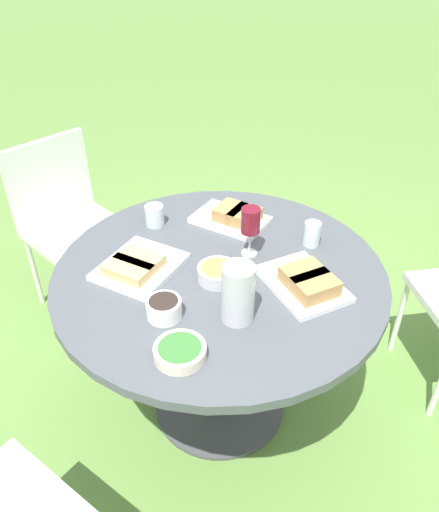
# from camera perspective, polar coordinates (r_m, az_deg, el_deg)

# --- Properties ---
(ground_plane) EXTENTS (40.00, 40.00, 0.00)m
(ground_plane) POSITION_cam_1_polar(r_m,az_deg,el_deg) (2.31, 0.00, -16.47)
(ground_plane) COLOR #668E42
(dining_table) EXTENTS (1.19, 1.19, 0.74)m
(dining_table) POSITION_cam_1_polar(r_m,az_deg,el_deg) (1.86, 0.00, -4.75)
(dining_table) COLOR #4C4C51
(dining_table) RESTS_ON ground_plane
(chair_near_left) EXTENTS (0.52, 0.54, 0.89)m
(chair_near_left) POSITION_cam_1_polar(r_m,az_deg,el_deg) (2.65, -17.04, 4.56)
(chair_near_left) COLOR white
(chair_near_left) RESTS_ON ground_plane
(water_pitcher) EXTENTS (0.11, 0.10, 0.20)m
(water_pitcher) POSITION_cam_1_polar(r_m,az_deg,el_deg) (1.52, 2.12, -4.26)
(water_pitcher) COLOR silver
(water_pitcher) RESTS_ON dining_table
(wine_glass) EXTENTS (0.07, 0.07, 0.19)m
(wine_glass) POSITION_cam_1_polar(r_m,az_deg,el_deg) (1.79, 3.57, 3.87)
(wine_glass) COLOR silver
(wine_glass) RESTS_ON dining_table
(platter_bread_main) EXTENTS (0.36, 0.38, 0.06)m
(platter_bread_main) POSITION_cam_1_polar(r_m,az_deg,el_deg) (1.78, -9.37, -1.12)
(platter_bread_main) COLOR white
(platter_bread_main) RESTS_ON dining_table
(platter_charcuterie) EXTENTS (0.32, 0.24, 0.07)m
(platter_charcuterie) POSITION_cam_1_polar(r_m,az_deg,el_deg) (1.70, 9.87, -2.97)
(platter_charcuterie) COLOR white
(platter_charcuterie) RESTS_ON dining_table
(platter_sandwich_side) EXTENTS (0.35, 0.31, 0.07)m
(platter_sandwich_side) POSITION_cam_1_polar(r_m,az_deg,el_deg) (2.03, 1.67, 4.50)
(platter_sandwich_side) COLOR white
(platter_sandwich_side) RESTS_ON dining_table
(bowl_fries) EXTENTS (0.14, 0.14, 0.05)m
(bowl_fries) POSITION_cam_1_polar(r_m,az_deg,el_deg) (1.72, -0.19, -1.89)
(bowl_fries) COLOR silver
(bowl_fries) RESTS_ON dining_table
(bowl_salad) EXTENTS (0.15, 0.15, 0.04)m
(bowl_salad) POSITION_cam_1_polar(r_m,az_deg,el_deg) (1.46, -4.55, -10.80)
(bowl_salad) COLOR beige
(bowl_salad) RESTS_ON dining_table
(bowl_olives) EXTENTS (0.11, 0.11, 0.06)m
(bowl_olives) POSITION_cam_1_polar(r_m,az_deg,el_deg) (1.58, -6.37, -5.87)
(bowl_olives) COLOR white
(bowl_olives) RESTS_ON dining_table
(cup_water_near) EXTENTS (0.06, 0.06, 0.10)m
(cup_water_near) POSITION_cam_1_polar(r_m,az_deg,el_deg) (1.92, 10.53, 2.51)
(cup_water_near) COLOR silver
(cup_water_near) RESTS_ON dining_table
(cup_water_far) EXTENTS (0.08, 0.08, 0.08)m
(cup_water_far) POSITION_cam_1_polar(r_m,az_deg,el_deg) (2.03, -7.44, 4.63)
(cup_water_far) COLOR silver
(cup_water_far) RESTS_ON dining_table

